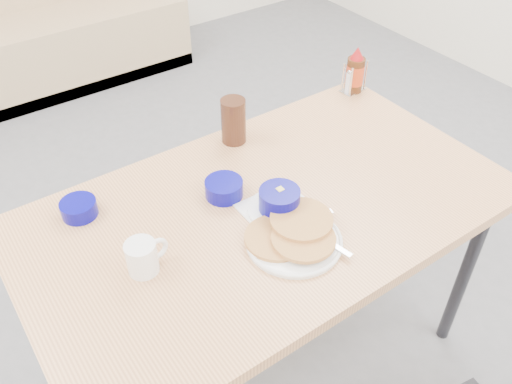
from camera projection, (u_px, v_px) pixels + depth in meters
booth_bench at (30, 32)px, 3.39m from camera, size 1.90×0.56×1.22m
dining_table at (268, 221)px, 1.58m from camera, size 1.40×0.80×0.76m
pancake_plate at (294, 236)px, 1.42m from camera, size 0.26×0.26×0.05m
coffee_mug at (143, 256)px, 1.33m from camera, size 0.12×0.08×0.09m
grits_setting at (280, 203)px, 1.50m from camera, size 0.21×0.20×0.08m
creamer_bowl at (79, 208)px, 1.50m from camera, size 0.10×0.10×0.05m
butter_bowl at (224, 188)px, 1.56m from camera, size 0.11×0.11×0.05m
amber_tumbler at (233, 121)px, 1.74m from camera, size 0.08×0.08×0.15m
condiment_caddy at (354, 81)px, 2.01m from camera, size 0.10×0.06×0.12m
syrup_bottle at (355, 72)px, 1.99m from camera, size 0.07×0.07×0.17m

